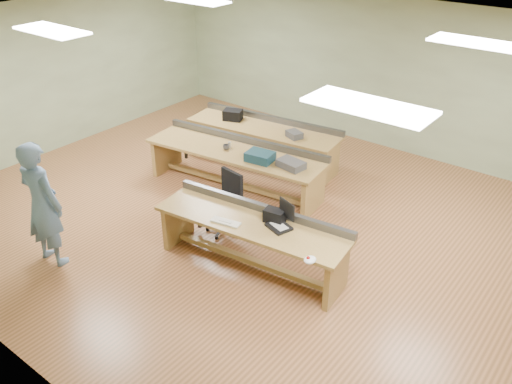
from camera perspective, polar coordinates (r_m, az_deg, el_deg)
floor at (r=8.83m, az=-0.04°, el=-3.05°), size 10.00×10.00×0.00m
ceiling at (r=7.66m, az=-0.05°, el=16.29°), size 10.00×10.00×0.00m
wall_back at (r=11.36m, az=12.76°, el=12.09°), size 10.00×0.04×3.00m
wall_front at (r=5.91m, az=-24.83°, el=-6.81°), size 10.00×0.04×3.00m
wall_left at (r=11.70m, az=-20.15°, el=11.53°), size 0.04×8.00×3.00m
fluor_panels at (r=7.66m, az=-0.05°, el=16.07°), size 6.20×3.50×0.03m
workbench_front at (r=7.53m, az=-0.38°, el=-4.32°), size 2.86×1.07×0.86m
workbench_mid at (r=9.56m, az=-2.14°, el=3.47°), size 3.36×1.28×0.86m
workbench_back at (r=10.50m, az=0.83°, el=5.93°), size 3.12×1.18×0.86m
person at (r=8.01m, az=-21.58°, el=-1.19°), size 0.72×0.51×1.87m
laptop_base at (r=7.27m, az=2.43°, el=-3.68°), size 0.38×0.34×0.03m
laptop_screen at (r=7.21m, az=3.27°, el=-1.83°), size 0.31×0.11×0.25m
keyboard at (r=7.39m, az=-3.21°, el=-3.18°), size 0.43×0.22×0.02m
trackball_mouse at (r=6.65m, az=5.71°, el=-7.13°), size 0.17×0.19×0.07m
camera_bag at (r=7.36m, az=1.96°, el=-2.53°), size 0.30×0.22×0.19m
task_chair at (r=8.43m, az=-3.33°, el=-1.92°), size 0.60×0.60×0.98m
parts_bin_teal at (r=9.04m, az=0.42°, el=3.76°), size 0.49×0.39×0.16m
parts_bin_grey at (r=8.84m, az=3.70°, el=2.95°), size 0.48×0.34×0.12m
mug at (r=9.47m, az=-3.16°, el=4.75°), size 0.15×0.15×0.09m
drinks_can at (r=9.54m, az=-2.80°, el=4.99°), size 0.06×0.06×0.11m
storage_box_back at (r=10.74m, az=-2.46°, el=8.12°), size 0.42×0.37×0.20m
tray_back at (r=9.96m, az=4.06°, el=6.06°), size 0.35×0.31×0.12m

